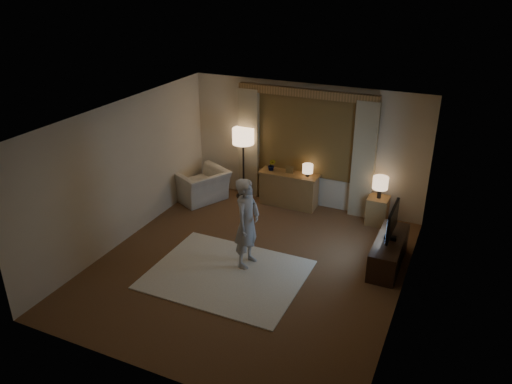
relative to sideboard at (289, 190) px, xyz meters
The scene contains 13 objects.
room 2.24m from the sideboard, 82.98° to the right, with size 5.04×5.54×2.64m.
rug 2.93m from the sideboard, 89.56° to the right, with size 2.50×2.00×0.02m, color white.
sideboard is the anchor object (origin of this frame).
picture_frame 0.45m from the sideboard, ahead, with size 0.16×0.02×0.20m, color brown.
plant 0.64m from the sideboard, behind, with size 0.17×0.13×0.30m, color #999999.
table_lamp_sideboard 0.68m from the sideboard, ahead, with size 0.22×0.22×0.30m.
floor_lamp 1.44m from the sideboard, behind, with size 0.46×0.46×1.58m.
armchair 1.91m from the sideboard, 163.84° to the right, with size 1.04×0.91×0.68m, color beige.
side_table 1.90m from the sideboard, ahead, with size 0.40×0.40×0.56m, color brown.
table_lamp_side 1.97m from the sideboard, ahead, with size 0.30×0.30×0.44m.
tv_stand 2.82m from the sideboard, 31.77° to the right, with size 0.45×1.40×0.50m, color black.
tv 2.86m from the sideboard, 31.79° to the right, with size 0.20×0.83×0.60m.
person 2.53m from the sideboard, 85.37° to the right, with size 0.58×0.38×1.58m, color #ABA69E.
Camera 1 is at (3.11, -6.58, 4.71)m, focal length 35.00 mm.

